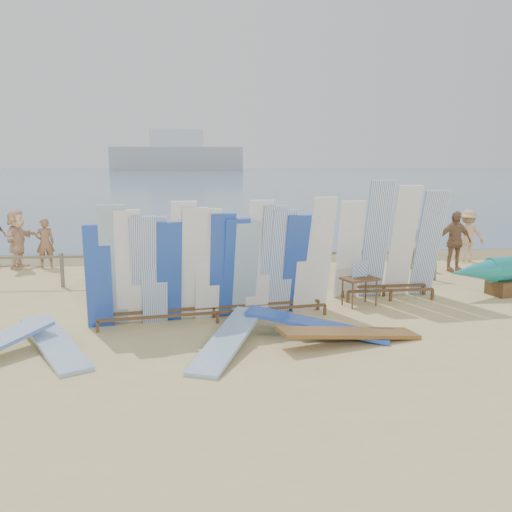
{
  "coord_description": "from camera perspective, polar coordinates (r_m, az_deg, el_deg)",
  "views": [
    {
      "loc": [
        -0.07,
        -11.16,
        3.24
      ],
      "look_at": [
        0.96,
        1.65,
        0.99
      ],
      "focal_mm": 38.0,
      "sensor_mm": 36.0,
      "label": 1
    }
  ],
  "objects": [
    {
      "name": "beachgoer_4",
      "position": [
        15.92,
        -6.38,
        1.01
      ],
      "size": [
        1.0,
        0.81,
        1.58
      ],
      "primitive_type": "imported",
      "rotation": [
        0.0,
        0.0,
        0.52
      ],
      "color": "#8C6042",
      "rests_on": "ground"
    },
    {
      "name": "flat_board_c",
      "position": [
        10.08,
        9.81,
        -8.98
      ],
      "size": [
        2.75,
        1.21,
        0.37
      ],
      "primitive_type": "cube",
      "rotation": [
        0.11,
        0.0,
        1.82
      ],
      "color": "brown",
      "rests_on": "ground"
    },
    {
      "name": "beachgoer_3",
      "position": [
        17.23,
        -8.02,
        2.06
      ],
      "size": [
        0.98,
        1.26,
        1.82
      ],
      "primitive_type": "imported",
      "rotation": [
        0.0,
        0.0,
        1.09
      ],
      "color": "tan",
      "rests_on": "ground"
    },
    {
      "name": "distant_ship",
      "position": [
        191.54,
        -8.31,
        10.46
      ],
      "size": [
        45.0,
        8.0,
        14.0
      ],
      "color": "#999EA3",
      "rests_on": "ocean"
    },
    {
      "name": "main_surfboard_rack",
      "position": [
        11.02,
        -4.34,
        -1.15
      ],
      "size": [
        5.06,
        1.48,
        2.53
      ],
      "rotation": [
        0.0,
        0.0,
        0.18
      ],
      "color": "brown",
      "rests_on": "ground"
    },
    {
      "name": "fence",
      "position": [
        14.4,
        -4.23,
        -0.53
      ],
      "size": [
        12.08,
        0.08,
        0.9
      ],
      "color": "#6D6552",
      "rests_on": "ground"
    },
    {
      "name": "beachgoer_10",
      "position": [
        17.1,
        20.15,
        1.46
      ],
      "size": [
        1.09,
        0.53,
        1.8
      ],
      "primitive_type": "imported",
      "rotation": [
        0.0,
        0.0,
        0.07
      ],
      "color": "#8C6042",
      "rests_on": "ground"
    },
    {
      "name": "beachgoer_11",
      "position": [
        18.06,
        -23.83,
        1.64
      ],
      "size": [
        0.7,
        1.72,
        1.8
      ],
      "primitive_type": "imported",
      "rotation": [
        0.0,
        0.0,
        1.47
      ],
      "color": "beige",
      "rests_on": "ground"
    },
    {
      "name": "beachgoer_5",
      "position": [
        17.02,
        -4.57,
        2.09
      ],
      "size": [
        1.79,
        0.84,
        1.85
      ],
      "primitive_type": "imported",
      "rotation": [
        0.0,
        0.0,
        6.11
      ],
      "color": "beige",
      "rests_on": "ground"
    },
    {
      "name": "beachgoer_6",
      "position": [
        15.57,
        -2.96,
        1.19
      ],
      "size": [
        0.51,
        0.9,
        1.75
      ],
      "primitive_type": "imported",
      "rotation": [
        0.0,
        0.0,
        4.59
      ],
      "color": "tan",
      "rests_on": "ground"
    },
    {
      "name": "vendor_table",
      "position": [
        12.53,
        10.83,
        -3.62
      ],
      "size": [
        0.92,
        0.78,
        1.04
      ],
      "rotation": [
        0.0,
        0.0,
        0.35
      ],
      "color": "brown",
      "rests_on": "ground"
    },
    {
      "name": "flat_board_b",
      "position": [
        9.61,
        -2.88,
        -9.8
      ],
      "size": [
        1.47,
        2.71,
        0.41
      ],
      "primitive_type": "cube",
      "rotation": [
        0.12,
        0.0,
        -0.36
      ],
      "color": "#7DA2C8",
      "rests_on": "ground"
    },
    {
      "name": "ocean",
      "position": [
        139.2,
        -4.62,
        8.58
      ],
      "size": [
        320.0,
        240.0,
        0.02
      ],
      "primitive_type": "cube",
      "color": "#46627E",
      "rests_on": "ground"
    },
    {
      "name": "wet_sand_strip",
      "position": [
        18.65,
        -4.3,
        -0.1
      ],
      "size": [
        40.0,
        2.6,
        0.01
      ],
      "primitive_type": "cube",
      "color": "olive",
      "rests_on": "ground"
    },
    {
      "name": "beachgoer_7",
      "position": [
        17.35,
        3.57,
        2.02
      ],
      "size": [
        0.4,
        0.66,
        1.71
      ],
      "primitive_type": "imported",
      "rotation": [
        0.0,
        0.0,
        4.62
      ],
      "color": "#8C6042",
      "rests_on": "ground"
    },
    {
      "name": "ground",
      "position": [
        11.62,
        -4.08,
        -6.28
      ],
      "size": [
        160.0,
        160.0,
        0.0
      ],
      "primitive_type": "plane",
      "color": "#CFB977",
      "rests_on": "ground"
    },
    {
      "name": "flat_board_a",
      "position": [
        10.19,
        -20.45,
        -9.25
      ],
      "size": [
        1.83,
        2.62,
        0.28
      ],
      "primitive_type": "cube",
      "rotation": [
        0.08,
        0.0,
        0.52
      ],
      "color": "#7DA2C8",
      "rests_on": "ground"
    },
    {
      "name": "beachgoer_8",
      "position": [
        17.18,
        15.73,
        1.47
      ],
      "size": [
        0.83,
        0.85,
        1.65
      ],
      "primitive_type": "imported",
      "rotation": [
        0.0,
        0.0,
        3.96
      ],
      "color": "beige",
      "rests_on": "ground"
    },
    {
      "name": "beach_chair_left",
      "position": [
        15.3,
        -6.42,
        -1.44
      ],
      "size": [
        0.7,
        0.71,
        0.82
      ],
      "rotation": [
        0.0,
        0.0,
        -0.45
      ],
      "color": "red",
      "rests_on": "ground"
    },
    {
      "name": "beachgoer_1",
      "position": [
        17.89,
        -21.33,
        1.29
      ],
      "size": [
        0.63,
        0.51,
        1.53
      ],
      "primitive_type": "imported",
      "rotation": [
        0.0,
        0.0,
        3.56
      ],
      "color": "#8C6042",
      "rests_on": "ground"
    },
    {
      "name": "flat_board_d",
      "position": [
        10.38,
        6.4,
        -8.32
      ],
      "size": [
        2.72,
        1.41,
        0.44
      ],
      "primitive_type": "cube",
      "rotation": [
        0.14,
        0.0,
        1.24
      ],
      "color": "blue",
      "rests_on": "ground"
    },
    {
      "name": "beach_chair_right",
      "position": [
        15.47,
        -1.35,
        -1.24
      ],
      "size": [
        0.63,
        0.65,
        0.83
      ],
      "rotation": [
        0.0,
        0.0,
        0.23
      ],
      "color": "red",
      "rests_on": "ground"
    },
    {
      "name": "side_surfboard_rack",
      "position": [
        13.12,
        13.92,
        1.06
      ],
      "size": [
        2.53,
        0.88,
        2.83
      ],
      "rotation": [
        0.0,
        0.0,
        0.05
      ],
      "color": "brown",
      "rests_on": "ground"
    },
    {
      "name": "beachgoer_extra_0",
      "position": [
        18.97,
        21.37,
        2.01
      ],
      "size": [
        1.16,
        0.64,
        1.7
      ],
      "primitive_type": "imported",
      "rotation": [
        0.0,
        0.0,
        2.96
      ],
      "color": "tan",
      "rests_on": "ground"
    },
    {
      "name": "stroller",
      "position": [
        15.83,
        2.45,
        -0.26
      ],
      "size": [
        0.74,
        0.91,
        1.1
      ],
      "rotation": [
        0.0,
        0.0,
        -0.26
      ],
      "color": "red",
      "rests_on": "ground"
    }
  ]
}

